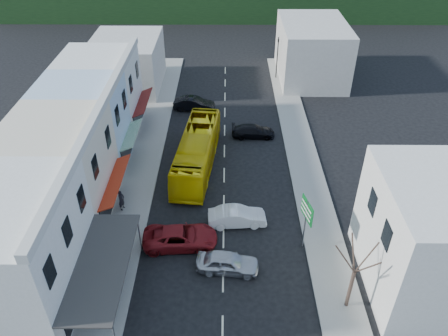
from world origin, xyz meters
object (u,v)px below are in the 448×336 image
at_px(car_red, 180,238).
at_px(pedestrian_left, 121,201).
at_px(bus, 197,152).
at_px(car_white, 237,217).
at_px(street_tree, 354,272).
at_px(direction_sign, 305,224).
at_px(car_silver, 228,263).
at_px(traffic_signal, 277,58).

bearing_deg(car_red, pedestrian_left, 49.05).
bearing_deg(pedestrian_left, bus, -23.87).
xyz_separation_m(car_white, street_tree, (6.82, -7.68, 2.50)).
distance_m(car_white, direction_sign, 5.54).
height_order(car_red, direction_sign, direction_sign).
bearing_deg(car_white, pedestrian_left, 75.93).
bearing_deg(car_silver, car_white, -2.69).
height_order(pedestrian_left, street_tree, street_tree).
bearing_deg(car_red, traffic_signal, -21.54).
relative_size(car_silver, car_red, 0.96).
bearing_deg(car_red, street_tree, -119.76).
bearing_deg(car_silver, pedestrian_left, 59.79).
bearing_deg(bus, car_white, -59.83).
height_order(bus, pedestrian_left, bus).
relative_size(car_white, pedestrian_left, 2.59).
relative_size(bus, traffic_signal, 2.13).
distance_m(bus, car_silver, 12.90).
xyz_separation_m(pedestrian_left, traffic_signal, (14.81, 26.28, 1.73)).
relative_size(car_silver, pedestrian_left, 2.59).
bearing_deg(car_red, car_white, -65.20).
xyz_separation_m(car_red, direction_sign, (8.96, -0.15, 1.50)).
xyz_separation_m(car_red, traffic_signal, (9.76, 30.14, 2.03)).
bearing_deg(direction_sign, car_silver, -170.38).
height_order(pedestrian_left, traffic_signal, traffic_signal).
height_order(bus, car_white, bus).
height_order(bus, car_red, bus).
xyz_separation_m(bus, car_white, (3.52, -7.86, -0.85)).
bearing_deg(car_silver, direction_sign, -61.28).
distance_m(bus, car_red, 10.19).
bearing_deg(car_red, bus, -7.45).
bearing_deg(car_red, direction_sign, -94.58).
bearing_deg(direction_sign, pedestrian_left, 151.15).
xyz_separation_m(direction_sign, street_tree, (2.07, -5.26, 1.01)).
bearing_deg(street_tree, car_white, 131.60).
height_order(car_silver, pedestrian_left, pedestrian_left).
bearing_deg(car_white, direction_sign, -121.37).
relative_size(pedestrian_left, street_tree, 0.27).
distance_m(car_red, pedestrian_left, 6.36).
distance_m(car_white, traffic_signal, 28.49).
distance_m(bus, traffic_signal, 22.00).
xyz_separation_m(car_silver, pedestrian_left, (-8.52, 6.28, 0.30)).
relative_size(bus, car_red, 2.52).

